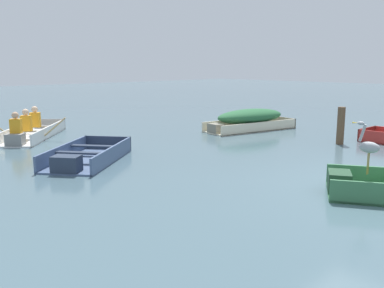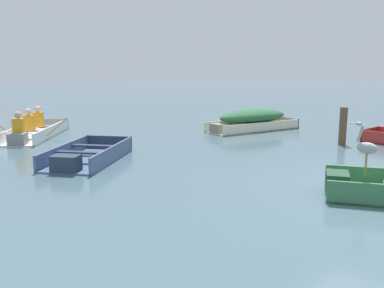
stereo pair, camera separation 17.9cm
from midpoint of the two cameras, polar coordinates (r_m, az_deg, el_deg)
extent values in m
plane|color=#47606B|center=(8.21, 22.73, -5.36)|extent=(80.00, 80.00, 0.00)
cube|color=#1E3D27|center=(7.57, 18.39, -4.78)|extent=(0.63, 0.57, 0.34)
cube|color=#475B7F|center=(9.87, -14.14, -2.13)|extent=(2.77, 2.51, 0.04)
cube|color=#475B7F|center=(9.62, -11.01, -1.35)|extent=(2.07, 1.59, 0.36)
cube|color=#475B7F|center=(10.07, -17.22, -1.10)|extent=(2.07, 1.59, 0.36)
cube|color=#273246|center=(10.98, -11.64, 0.10)|extent=(0.77, 0.99, 0.36)
cube|color=#273246|center=(8.85, -16.96, -2.54)|extent=(0.62, 0.65, 0.32)
cube|color=#273246|center=(9.47, -15.11, -1.16)|extent=(0.80, 0.98, 0.04)
cube|color=#273246|center=(10.16, -13.37, -0.29)|extent=(0.80, 0.98, 0.04)
cube|color=beige|center=(14.19, 7.39, 1.94)|extent=(3.29, 1.62, 0.04)
cube|color=beige|center=(13.80, 8.76, 2.24)|extent=(3.10, 0.63, 0.32)
cube|color=beige|center=(14.55, 6.13, 2.73)|extent=(3.10, 0.63, 0.32)
cube|color=gray|center=(15.22, 11.85, 2.92)|extent=(0.24, 1.04, 0.32)
cube|color=gray|center=(13.31, 2.84, 2.12)|extent=(0.44, 0.53, 0.29)
cube|color=gray|center=(13.86, 5.93, 2.68)|extent=(0.33, 0.96, 0.04)
cube|color=gray|center=(14.47, 8.84, 2.95)|extent=(0.33, 0.96, 0.04)
ellipsoid|color=#286038|center=(14.13, 7.44, 3.70)|extent=(2.72, 1.46, 0.47)
cube|color=maroon|center=(13.29, 21.94, 1.32)|extent=(1.05, 0.08, 0.34)
cube|color=white|center=(13.53, -20.65, 0.91)|extent=(2.92, 3.05, 0.04)
cube|color=white|center=(13.36, -18.80, 1.58)|extent=(2.23, 2.42, 0.35)
cube|color=white|center=(13.67, -22.54, 1.52)|extent=(2.23, 2.42, 0.35)
cube|color=gray|center=(15.01, -18.72, 2.52)|extent=(0.76, 0.70, 0.35)
cube|color=gray|center=(12.17, -22.89, 0.55)|extent=(0.57, 0.56, 0.31)
cube|color=gray|center=(13.04, -21.41, 1.59)|extent=(0.76, 0.72, 0.04)
cube|color=gray|center=(13.95, -20.07, 2.22)|extent=(0.76, 0.72, 0.04)
cube|color=orange|center=(13.64, -20.52, 3.03)|extent=(0.33, 0.32, 0.44)
sphere|color=beige|center=(13.60, -20.61, 4.37)|extent=(0.18, 0.18, 0.18)
cube|color=orange|center=(12.93, -21.60, 2.58)|extent=(0.33, 0.32, 0.44)
sphere|color=beige|center=(12.90, -21.70, 3.98)|extent=(0.18, 0.18, 0.18)
cube|color=orange|center=(12.23, -22.80, 2.07)|extent=(0.33, 0.32, 0.44)
sphere|color=tan|center=(12.19, -22.91, 3.56)|extent=(0.18, 0.18, 0.18)
cylinder|color=tan|center=(12.70, -18.21, 2.18)|extent=(0.50, 0.47, 0.55)
cylinder|color=olive|center=(7.30, 21.70, -2.50)|extent=(0.02, 0.02, 0.35)
cylinder|color=olive|center=(7.35, 21.85, -2.41)|extent=(0.02, 0.02, 0.35)
ellipsoid|color=#93999E|center=(7.27, 21.92, -0.42)|extent=(0.17, 0.33, 0.18)
cylinder|color=#93999E|center=(7.27, 21.14, 1.40)|extent=(0.06, 0.12, 0.28)
ellipsoid|color=#93999E|center=(7.26, 20.92, 2.60)|extent=(0.07, 0.12, 0.06)
cone|color=gold|center=(7.29, 20.33, 2.67)|extent=(0.03, 0.10, 0.02)
cylinder|color=brown|center=(12.17, 18.82, 2.32)|extent=(0.20, 0.20, 1.01)
camera|label=1|loc=(0.09, -90.53, -0.10)|focal=40.00mm
camera|label=2|loc=(0.09, 89.47, 0.10)|focal=40.00mm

